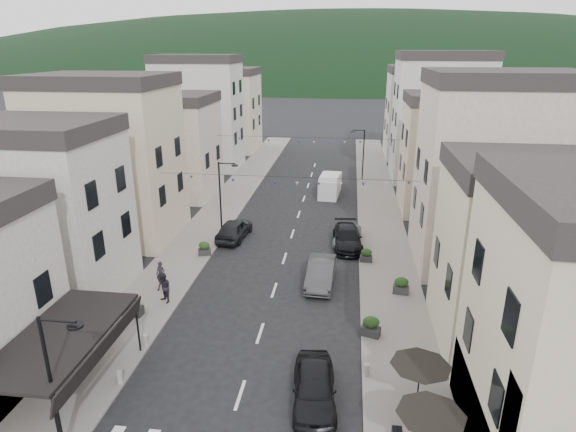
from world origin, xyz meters
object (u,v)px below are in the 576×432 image
(pedestrian_b, at_px, (164,288))
(parked_car_e, at_px, (234,229))
(parked_car_a, at_px, (314,387))
(parked_car_b, at_px, (321,273))
(parked_car_c, at_px, (347,236))
(delivery_van, at_px, (330,185))
(pedestrian_a, at_px, (161,274))
(parked_car_d, at_px, (347,238))

(pedestrian_b, bearing_deg, parked_car_e, 120.09)
(parked_car_a, xyz_separation_m, parked_car_b, (-0.43, 11.31, 0.01))
(parked_car_b, bearing_deg, parked_car_a, -86.03)
(parked_car_a, xyz_separation_m, parked_car_c, (1.25, 18.59, -0.18))
(delivery_van, bearing_deg, parked_car_c, -76.42)
(parked_car_b, height_order, delivery_van, delivery_van)
(parked_car_b, bearing_deg, pedestrian_a, -167.62)
(parked_car_a, distance_m, pedestrian_a, 14.23)
(parked_car_c, xyz_separation_m, pedestrian_a, (-11.93, -9.19, 0.36))
(parked_car_b, distance_m, delivery_van, 20.26)
(parked_car_a, height_order, pedestrian_b, pedestrian_b)
(parked_car_a, distance_m, parked_car_d, 17.86)
(parked_car_d, height_order, pedestrian_a, pedestrian_a)
(parked_car_a, relative_size, parked_car_d, 0.89)
(pedestrian_a, bearing_deg, parked_car_d, 41.15)
(pedestrian_a, bearing_deg, pedestrian_b, -57.67)
(parked_car_e, height_order, delivery_van, delivery_van)
(parked_car_b, relative_size, parked_car_c, 1.10)
(parked_car_a, height_order, parked_car_e, parked_car_e)
(parked_car_c, bearing_deg, parked_car_d, -86.46)
(parked_car_c, bearing_deg, parked_car_e, -175.16)
(delivery_van, bearing_deg, parked_car_b, -84.25)
(parked_car_b, distance_m, parked_car_c, 7.47)
(pedestrian_a, distance_m, pedestrian_b, 2.22)
(delivery_van, bearing_deg, parked_car_a, -83.80)
(parked_car_b, height_order, parked_car_e, parked_car_e)
(delivery_van, bearing_deg, parked_car_d, -76.90)
(parked_car_d, xyz_separation_m, pedestrian_b, (-10.94, -10.40, 0.32))
(parked_car_d, height_order, delivery_van, delivery_van)
(parked_car_c, xyz_separation_m, pedestrian_b, (-10.94, -11.17, 0.47))
(parked_car_d, distance_m, pedestrian_b, 15.10)
(delivery_van, bearing_deg, pedestrian_a, -109.30)
(parked_car_a, distance_m, parked_car_c, 18.63)
(parked_car_b, xyz_separation_m, parked_car_c, (1.67, 7.27, -0.19))
(parked_car_c, height_order, pedestrian_b, pedestrian_b)
(parked_car_b, height_order, parked_car_c, parked_car_b)
(parked_car_b, bearing_deg, pedestrian_b, -155.37)
(parked_car_a, relative_size, delivery_van, 0.94)
(parked_car_e, relative_size, pedestrian_a, 2.83)
(parked_car_b, distance_m, pedestrian_a, 10.43)
(pedestrian_a, relative_size, pedestrian_b, 0.89)
(delivery_van, xyz_separation_m, pedestrian_b, (-8.95, -24.15, -0.05))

